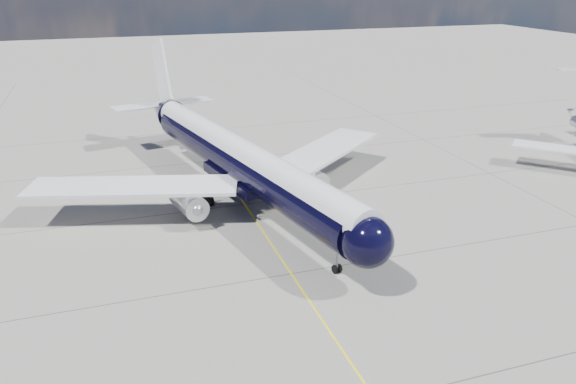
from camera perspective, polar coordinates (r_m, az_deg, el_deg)
name	(u,v)px	position (r m, az deg, el deg)	size (l,w,h in m)	color
ground	(234,188)	(62.53, -5.55, 0.44)	(320.00, 320.00, 0.00)	gray
taxiway_centerline	(245,204)	(58.01, -4.42, -1.25)	(0.16, 160.00, 0.01)	yellow
main_airliner	(236,158)	(58.10, -5.31, 3.49)	(40.34, 49.76, 14.50)	black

